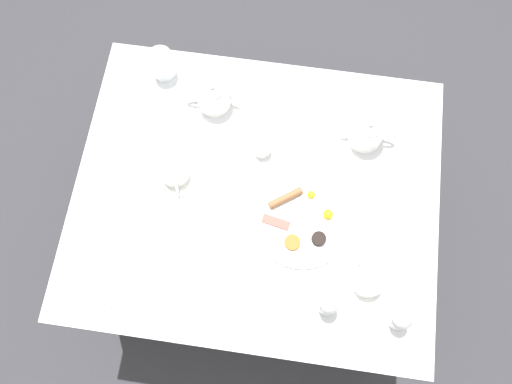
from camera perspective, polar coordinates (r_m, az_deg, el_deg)
The scene contains 16 objects.
ground_plane at distance 2.31m, azimuth 0.00°, elevation -5.71°, with size 8.00×8.00×0.00m, color #333338.
table at distance 1.66m, azimuth 0.00°, elevation -0.89°, with size 0.98×1.17×0.73m.
breakfast_plate at distance 1.58m, azimuth 5.27°, elevation -3.02°, with size 0.32×0.32×0.04m.
teapot_near at distance 1.69m, azimuth -4.91°, elevation 10.89°, with size 0.11×0.20×0.12m.
teapot_far at distance 1.67m, azimuth 12.60°, elevation 6.70°, with size 0.11×0.20×0.12m.
teacup_with_saucer_left at distance 1.55m, azimuth 12.57°, elevation -10.03°, with size 0.15×0.15×0.06m.
teacup_with_saucer_right at distance 1.62m, azimuth -9.23°, elevation 2.13°, with size 0.15×0.15×0.06m.
water_glass_tall at distance 1.77m, azimuth -10.67°, elevation 14.17°, with size 0.08×0.08×0.11m.
creamer_jug at distance 1.63m, azimuth 0.63°, elevation 5.04°, with size 0.07×0.05×0.05m.
pepper_grinder at distance 1.49m, azimuth 8.26°, elevation -12.71°, with size 0.05×0.05×0.11m.
salt_grinder at distance 1.53m, azimuth 16.18°, elevation -13.88°, with size 0.05×0.05×0.11m.
napkin_folded at distance 1.61m, azimuth -17.21°, elevation -9.38°, with size 0.17×0.19×0.01m.
fork_by_plate at distance 1.53m, azimuth 2.43°, elevation -12.87°, with size 0.18×0.06×0.00m.
knife_by_plate at distance 1.56m, azimuth -5.46°, elevation -6.24°, with size 0.09×0.19×0.00m.
spoon_for_tea at distance 1.74m, azimuth 6.16°, elevation 9.99°, with size 0.15×0.04×0.00m.
fork_spare at distance 1.75m, azimuth -14.39°, elevation 7.86°, with size 0.09×0.18×0.00m.
Camera 1 is at (-0.48, -0.07, 2.26)m, focal length 35.00 mm.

